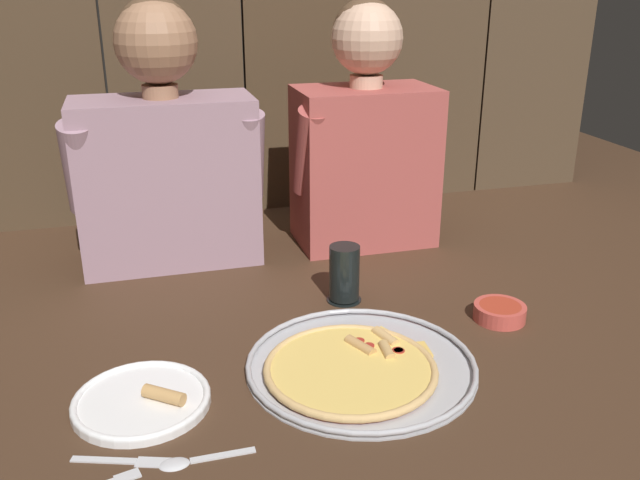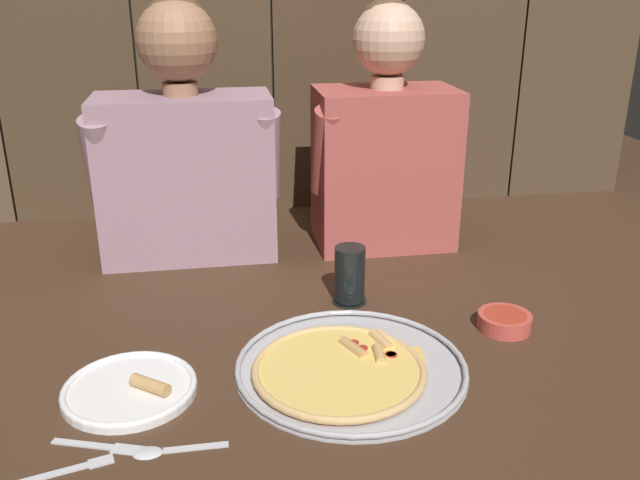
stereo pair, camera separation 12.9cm
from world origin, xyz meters
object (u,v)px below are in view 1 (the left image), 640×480
(dinner_plate, at_px, (142,400))
(dipping_bowl, at_px, (500,311))
(pizza_tray, at_px, (358,365))
(drinking_glass, at_px, (344,274))
(diner_right, at_px, (365,138))
(diner_left, at_px, (165,148))

(dinner_plate, height_order, dipping_bowl, dinner_plate)
(pizza_tray, relative_size, drinking_glass, 3.29)
(diner_right, bearing_deg, dipping_bowl, -76.24)
(pizza_tray, bearing_deg, drinking_glass, 77.44)
(diner_left, bearing_deg, diner_right, -0.06)
(dipping_bowl, bearing_deg, dinner_plate, -171.23)
(dinner_plate, bearing_deg, pizza_tray, 0.81)
(dinner_plate, height_order, diner_left, diner_left)
(pizza_tray, xyz_separation_m, dinner_plate, (-0.37, -0.01, -0.00))
(pizza_tray, distance_m, diner_left, 0.71)
(dipping_bowl, xyz_separation_m, diner_right, (-0.12, 0.50, 0.25))
(dinner_plate, distance_m, dipping_bowl, 0.71)
(dinner_plate, height_order, drinking_glass, drinking_glass)
(diner_left, relative_size, diner_right, 1.01)
(dinner_plate, height_order, diner_right, diner_right)
(drinking_glass, distance_m, dipping_bowl, 0.33)
(drinking_glass, xyz_separation_m, dipping_bowl, (0.28, -0.17, -0.04))
(pizza_tray, distance_m, dipping_bowl, 0.35)
(dinner_plate, relative_size, drinking_glass, 1.79)
(dinner_plate, xyz_separation_m, diner_right, (0.58, 0.60, 0.26))
(pizza_tray, relative_size, diner_left, 0.67)
(diner_left, bearing_deg, drinking_glass, -44.67)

